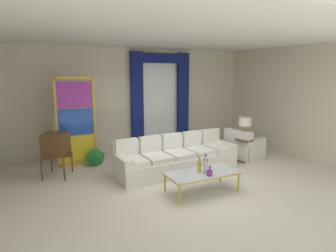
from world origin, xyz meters
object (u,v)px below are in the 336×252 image
object	(u,v)px
peacock_figurine	(96,158)
bottle_crystal_tall	(199,166)
bottle_blue_decanter	(210,172)
vintage_tv	(56,145)
bottle_amber_squat	(205,164)
stained_glass_divider	(76,124)
bottle_ruby_flask	(205,167)
couch_white_long	(175,158)
coffee_table	(202,174)
armchair_white	(243,147)
round_side_table	(244,148)
table_lamp_brass	(245,123)

from	to	relation	value
peacock_figurine	bottle_crystal_tall	bearing A→B (deg)	-59.32
bottle_blue_decanter	vintage_tv	world-z (taller)	vintage_tv
bottle_amber_squat	stained_glass_divider	bearing A→B (deg)	126.63
bottle_crystal_tall	bottle_ruby_flask	world-z (taller)	bottle_ruby_flask
bottle_blue_decanter	couch_white_long	bearing A→B (deg)	86.01
coffee_table	stained_glass_divider	xyz separation A→B (m)	(-1.89, 2.78, 0.68)
bottle_crystal_tall	peacock_figurine	world-z (taller)	bottle_crystal_tall
bottle_crystal_tall	armchair_white	xyz separation A→B (m)	(2.32, 1.44, -0.25)
vintage_tv	bottle_crystal_tall	bearing A→B (deg)	-41.88
bottle_amber_squat	round_side_table	distance (m)	2.27
bottle_ruby_flask	table_lamp_brass	xyz separation A→B (m)	(2.06, 1.31, 0.48)
bottle_amber_squat	stained_glass_divider	xyz separation A→B (m)	(-2.01, 2.70, 0.52)
coffee_table	bottle_ruby_flask	distance (m)	0.19
armchair_white	round_side_table	world-z (taller)	armchair_white
table_lamp_brass	armchair_white	bearing A→B (deg)	50.64
bottle_blue_decanter	round_side_table	size ratio (longest dim) A/B	0.33
bottle_blue_decanter	armchair_white	world-z (taller)	armchair_white
bottle_crystal_tall	table_lamp_brass	size ratio (longest dim) A/B	0.56
peacock_figurine	round_side_table	xyz separation A→B (m)	(3.57, -1.25, 0.14)
bottle_blue_decanter	peacock_figurine	world-z (taller)	bottle_blue_decanter
coffee_table	bottle_blue_decanter	world-z (taller)	bottle_blue_decanter
vintage_tv	peacock_figurine	world-z (taller)	vintage_tv
bottle_crystal_tall	round_side_table	xyz separation A→B (m)	(2.12, 1.19, -0.18)
stained_glass_divider	coffee_table	bearing A→B (deg)	-55.81
vintage_tv	peacock_figurine	bearing A→B (deg)	18.16
coffee_table	bottle_amber_squat	xyz separation A→B (m)	(0.12, 0.08, 0.16)
round_side_table	peacock_figurine	bearing A→B (deg)	160.71
coffee_table	bottle_blue_decanter	distance (m)	0.25
bottle_amber_squat	table_lamp_brass	size ratio (longest dim) A/B	0.57
bottle_blue_decanter	armchair_white	distance (m)	2.83
couch_white_long	bottle_ruby_flask	xyz separation A→B (m)	(-0.11, -1.46, 0.24)
bottle_blue_decanter	peacock_figurine	distance (m)	3.10
armchair_white	stained_glass_divider	xyz separation A→B (m)	(-4.16, 1.32, 0.77)
armchair_white	bottle_ruby_flask	bearing A→B (deg)	-145.56
coffee_table	peacock_figurine	xyz separation A→B (m)	(-1.50, 2.47, -0.16)
armchair_white	table_lamp_brass	xyz separation A→B (m)	(-0.20, -0.24, 0.74)
peacock_figurine	table_lamp_brass	world-z (taller)	table_lamp_brass
couch_white_long	bottle_blue_decanter	world-z (taller)	couch_white_long
bottle_amber_squat	round_side_table	xyz separation A→B (m)	(1.95, 1.14, -0.18)
couch_white_long	armchair_white	world-z (taller)	couch_white_long
coffee_table	peacock_figurine	distance (m)	2.89
coffee_table	round_side_table	world-z (taller)	round_side_table
vintage_tv	armchair_white	xyz separation A→B (m)	(4.71, -0.70, -0.44)
table_lamp_brass	vintage_tv	bearing A→B (deg)	168.17
bottle_ruby_flask	stained_glass_divider	xyz separation A→B (m)	(-1.90, 2.87, 0.51)
bottle_crystal_tall	bottle_ruby_flask	xyz separation A→B (m)	(0.06, -0.11, 0.01)
vintage_tv	stained_glass_divider	bearing A→B (deg)	48.27
coffee_table	round_side_table	size ratio (longest dim) A/B	2.35
bottle_amber_squat	peacock_figurine	bearing A→B (deg)	124.18
bottle_amber_squat	vintage_tv	bearing A→B (deg)	140.82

